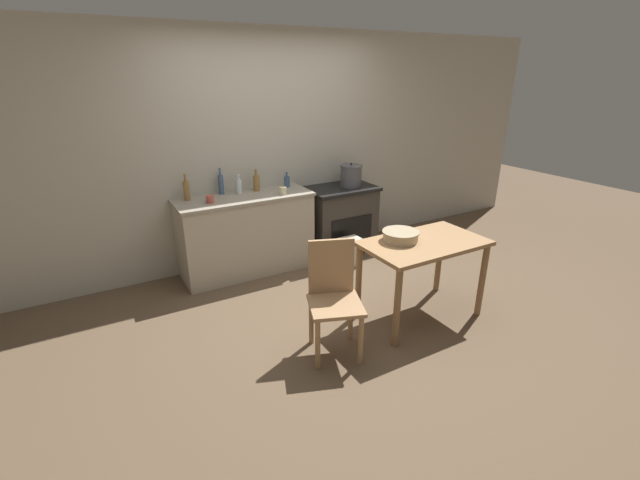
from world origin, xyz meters
name	(u,v)px	position (x,y,z in m)	size (l,w,h in m)	color
ground_plane	(343,311)	(0.00, 0.00, 0.00)	(14.00, 14.00, 0.00)	brown
wall_back	(270,150)	(0.00, 1.58, 1.27)	(8.00, 0.07, 2.55)	#B2AD9E
counter_cabinet	(246,234)	(-0.45, 1.28, 0.44)	(1.45, 0.56, 0.87)	#B2A893
stove	(340,219)	(0.76, 1.28, 0.41)	(0.84, 0.57, 0.81)	#38332D
work_table	(423,254)	(0.56, -0.40, 0.62)	(1.07, 0.63, 0.73)	#997047
chair	(334,295)	(-0.38, -0.44, 0.48)	(0.51, 0.51, 0.90)	#A87F56
flour_sack	(350,252)	(0.62, 0.83, 0.16)	(0.24, 0.17, 0.33)	beige
stock_pot	(351,176)	(0.89, 1.26, 0.94)	(0.27, 0.27, 0.28)	#4C4C51
mixing_bowl_large	(400,235)	(0.39, -0.28, 0.78)	(0.32, 0.32, 0.09)	tan
bottle_far_left	(287,181)	(0.11, 1.40, 0.94)	(0.07, 0.07, 0.17)	#3D5675
bottle_left	(256,183)	(-0.25, 1.41, 0.96)	(0.07, 0.07, 0.24)	olive
bottle_mid_left	(186,190)	(-1.01, 1.42, 0.98)	(0.06, 0.06, 0.27)	olive
bottle_center_left	(239,186)	(-0.46, 1.40, 0.95)	(0.06, 0.06, 0.21)	silver
bottle_center	(221,184)	(-0.63, 1.47, 0.98)	(0.06, 0.06, 0.28)	#3D5675
cup_center_right	(283,191)	(-0.06, 1.13, 0.91)	(0.08, 0.08, 0.08)	beige
cup_mid_right	(210,199)	(-0.83, 1.21, 0.91)	(0.08, 0.08, 0.08)	#B74C42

